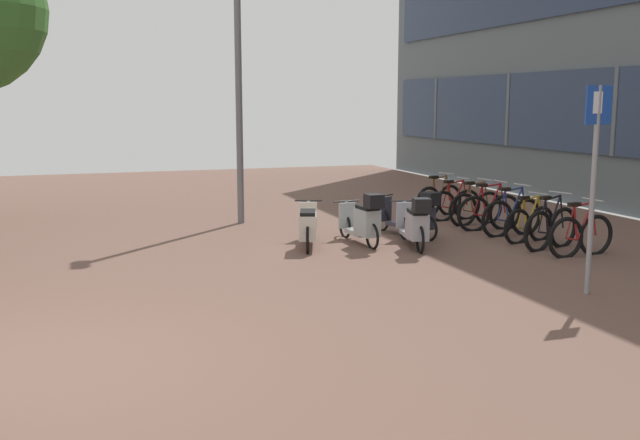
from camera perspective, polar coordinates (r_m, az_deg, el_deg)
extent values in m
cube|color=brown|center=(8.82, 12.29, -7.87)|extent=(14.40, 40.00, 0.05)
cube|color=#576065|center=(17.88, 22.39, 7.93)|extent=(0.10, 0.12, 2.01)
cube|color=#576065|center=(21.27, 14.72, 8.44)|extent=(0.10, 0.12, 2.01)
cube|color=#576065|center=(24.93, 9.21, 8.71)|extent=(0.10, 0.12, 2.01)
torus|color=black|center=(12.57, 18.90, -1.37)|extent=(0.72, 0.11, 0.72)
torus|color=black|center=(13.00, 21.00, -1.15)|extent=(0.72, 0.11, 0.72)
cylinder|color=maroon|center=(12.79, 20.24, -0.09)|extent=(0.31, 0.05, 0.63)
cylinder|color=maroon|center=(12.66, 19.60, -0.26)|extent=(0.14, 0.04, 0.57)
cylinder|color=maroon|center=(12.71, 20.15, 1.15)|extent=(0.39, 0.06, 0.08)
cylinder|color=maroon|center=(12.66, 19.30, -1.44)|extent=(0.25, 0.04, 0.08)
cylinder|color=maroon|center=(12.58, 19.20, -0.18)|extent=(0.17, 0.03, 0.53)
cylinder|color=maroon|center=(12.92, 20.89, 0.07)|extent=(0.15, 0.04, 0.57)
cube|color=black|center=(12.58, 19.51, 1.18)|extent=(0.22, 0.10, 0.06)
cylinder|color=#ADADB2|center=(12.83, 20.79, 1.52)|extent=(0.05, 0.48, 0.02)
torus|color=black|center=(12.96, 16.91, -0.90)|extent=(0.74, 0.28, 0.75)
torus|color=black|center=(13.50, 18.70, -0.59)|extent=(0.74, 0.28, 0.75)
cylinder|color=black|center=(13.24, 18.06, 0.44)|extent=(0.33, 0.13, 0.66)
cylinder|color=black|center=(13.08, 17.52, 0.25)|extent=(0.15, 0.07, 0.60)
cylinder|color=black|center=(13.16, 17.98, 1.69)|extent=(0.41, 0.15, 0.09)
cylinder|color=black|center=(13.07, 17.26, -0.95)|extent=(0.26, 0.10, 0.08)
cylinder|color=black|center=(12.98, 17.17, 0.31)|extent=(0.17, 0.07, 0.55)
cylinder|color=black|center=(13.41, 18.61, 0.62)|extent=(0.16, 0.07, 0.60)
cube|color=black|center=(12.99, 17.44, 1.69)|extent=(0.24, 0.15, 0.06)
cylinder|color=#ADADB2|center=(13.31, 18.53, 2.07)|extent=(0.16, 0.47, 0.02)
torus|color=black|center=(13.55, 15.38, -0.54)|extent=(0.68, 0.21, 0.68)
torus|color=black|center=(14.01, 17.12, -0.31)|extent=(0.68, 0.21, 0.68)
cylinder|color=#BF8D1C|center=(13.79, 16.48, 0.60)|extent=(0.31, 0.10, 0.59)
cylinder|color=#BF8D1C|center=(13.65, 15.95, 0.44)|extent=(0.14, 0.06, 0.54)
cylinder|color=#BF8D1C|center=(13.71, 16.40, 1.69)|extent=(0.38, 0.12, 0.08)
cylinder|color=#BF8D1C|center=(13.64, 15.71, -0.59)|extent=(0.24, 0.08, 0.07)
cylinder|color=#BF8D1C|center=(13.56, 15.62, 0.50)|extent=(0.16, 0.06, 0.49)
cylinder|color=#BF8D1C|center=(13.93, 17.02, 0.76)|extent=(0.15, 0.06, 0.54)
cube|color=black|center=(13.57, 15.87, 1.71)|extent=(0.23, 0.14, 0.06)
cylinder|color=#ADADB2|center=(13.84, 16.93, 2.03)|extent=(0.13, 0.47, 0.02)
torus|color=black|center=(14.12, 13.88, 0.04)|extent=(0.75, 0.15, 0.75)
torus|color=black|center=(14.57, 16.01, 0.23)|extent=(0.75, 0.15, 0.75)
cylinder|color=navy|center=(14.35, 15.22, 1.21)|extent=(0.34, 0.07, 0.65)
cylinder|color=navy|center=(14.22, 14.57, 1.06)|extent=(0.15, 0.05, 0.59)
cylinder|color=navy|center=(14.28, 15.10, 2.37)|extent=(0.43, 0.08, 0.09)
cylinder|color=navy|center=(14.21, 14.29, -0.03)|extent=(0.27, 0.06, 0.08)
cylinder|color=navy|center=(14.13, 14.16, 1.13)|extent=(0.18, 0.04, 0.54)
cylinder|color=navy|center=(14.49, 15.88, 1.36)|extent=(0.16, 0.05, 0.59)
cube|color=black|center=(14.14, 14.45, 2.39)|extent=(0.23, 0.11, 0.06)
cylinder|color=#ADADB2|center=(14.41, 15.75, 2.70)|extent=(0.07, 0.48, 0.02)
torus|color=black|center=(14.67, 12.09, 0.45)|extent=(0.75, 0.10, 0.75)
torus|color=black|center=(15.03, 14.45, 0.57)|extent=(0.75, 0.10, 0.75)
cylinder|color=maroon|center=(14.85, 13.56, 1.56)|extent=(0.35, 0.05, 0.66)
cylinder|color=maroon|center=(14.74, 12.85, 1.43)|extent=(0.15, 0.04, 0.60)
cylinder|color=maroon|center=(14.78, 13.42, 2.68)|extent=(0.43, 0.05, 0.09)
cylinder|color=maroon|center=(14.74, 12.55, 0.38)|extent=(0.28, 0.04, 0.08)
cylinder|color=maroon|center=(14.67, 12.40, 1.51)|extent=(0.18, 0.03, 0.55)
cylinder|color=maroon|center=(14.95, 14.29, 1.68)|extent=(0.16, 0.04, 0.60)
cube|color=black|center=(14.67, 12.70, 2.72)|extent=(0.22, 0.10, 0.06)
cylinder|color=#ADADB2|center=(14.88, 14.13, 2.99)|extent=(0.04, 0.48, 0.02)
torus|color=black|center=(15.25, 11.27, 0.77)|extent=(0.73, 0.15, 0.72)
torus|color=black|center=(15.65, 13.19, 0.92)|extent=(0.73, 0.15, 0.72)
cylinder|color=brown|center=(15.45, 12.47, 1.81)|extent=(0.32, 0.07, 0.63)
cylinder|color=brown|center=(15.34, 11.88, 1.69)|extent=(0.14, 0.05, 0.58)
cylinder|color=brown|center=(15.39, 12.35, 2.86)|extent=(0.40, 0.08, 0.08)
cylinder|color=brown|center=(15.33, 11.64, 0.71)|extent=(0.26, 0.06, 0.08)
cylinder|color=brown|center=(15.26, 11.52, 1.75)|extent=(0.17, 0.04, 0.53)
cylinder|color=brown|center=(15.57, 13.06, 1.94)|extent=(0.15, 0.05, 0.58)
cube|color=black|center=(15.26, 11.77, 2.89)|extent=(0.23, 0.11, 0.06)
cylinder|color=#ADADB2|center=(15.50, 12.93, 3.16)|extent=(0.08, 0.48, 0.02)
torus|color=black|center=(15.77, 9.68, 1.05)|extent=(0.70, 0.12, 0.70)
torus|color=black|center=(16.13, 11.58, 1.17)|extent=(0.70, 0.12, 0.70)
cylinder|color=maroon|center=(15.95, 10.86, 2.02)|extent=(0.32, 0.06, 0.61)
cylinder|color=maroon|center=(15.85, 10.28, 1.90)|extent=(0.14, 0.05, 0.55)
cylinder|color=maroon|center=(15.89, 10.73, 2.99)|extent=(0.39, 0.07, 0.08)
cylinder|color=maroon|center=(15.84, 10.04, 0.99)|extent=(0.25, 0.05, 0.08)
cylinder|color=maroon|center=(15.78, 9.92, 1.96)|extent=(0.17, 0.04, 0.51)
cylinder|color=maroon|center=(16.06, 11.44, 2.13)|extent=(0.15, 0.04, 0.55)
cube|color=black|center=(15.78, 10.16, 3.02)|extent=(0.23, 0.11, 0.06)
cylinder|color=#ADADB2|center=(16.00, 11.31, 3.27)|extent=(0.06, 0.48, 0.02)
torus|color=black|center=(16.29, 8.59, 1.38)|extent=(0.72, 0.26, 0.73)
torus|color=black|center=(16.73, 10.23, 1.55)|extent=(0.72, 0.26, 0.73)
cylinder|color=brown|center=(16.52, 9.61, 2.38)|extent=(0.32, 0.12, 0.64)
cylinder|color=brown|center=(16.39, 9.11, 2.26)|extent=(0.14, 0.07, 0.58)
cylinder|color=brown|center=(16.45, 9.50, 3.36)|extent=(0.39, 0.14, 0.08)
cylinder|color=brown|center=(16.37, 8.90, 1.33)|extent=(0.25, 0.09, 0.08)
cylinder|color=brown|center=(16.30, 8.79, 2.31)|extent=(0.17, 0.07, 0.53)
cylinder|color=brown|center=(16.66, 10.11, 2.51)|extent=(0.15, 0.07, 0.58)
cube|color=black|center=(16.32, 9.01, 3.38)|extent=(0.24, 0.14, 0.06)
cylinder|color=#ADADB2|center=(16.58, 10.00, 3.65)|extent=(0.15, 0.47, 0.02)
torus|color=black|center=(12.66, 4.16, -1.31)|extent=(0.07, 0.49, 0.48)
torus|color=black|center=(13.70, 1.99, -0.47)|extent=(0.07, 0.49, 0.48)
cube|color=#A7AFB0|center=(13.18, 3.03, -0.97)|extent=(0.32, 0.67, 0.08)
cube|color=#A7AFB0|center=(12.80, 3.75, -0.20)|extent=(0.33, 0.53, 0.48)
cube|color=black|center=(12.76, 3.77, 0.99)|extent=(0.29, 0.48, 0.06)
cylinder|color=#A7AFB0|center=(13.63, 2.04, 0.50)|extent=(0.08, 0.12, 0.49)
cube|color=#A7AFB0|center=(13.57, 2.17, 0.37)|extent=(0.32, 0.10, 0.48)
cylinder|color=black|center=(13.58, 2.09, 1.49)|extent=(0.52, 0.06, 0.03)
cube|color=black|center=(12.51, 4.30, 1.51)|extent=(0.29, 0.29, 0.24)
torus|color=black|center=(12.26, -0.99, -1.59)|extent=(0.21, 0.49, 0.50)
torus|color=black|center=(13.58, -0.91, -0.51)|extent=(0.21, 0.49, 0.50)
cube|color=beige|center=(12.93, -0.95, -1.12)|extent=(0.51, 0.80, 0.08)
cube|color=beige|center=(12.46, -0.98, -0.51)|extent=(0.48, 0.66, 0.43)
cube|color=black|center=(12.42, -0.98, 0.60)|extent=(0.42, 0.59, 0.06)
cylinder|color=beige|center=(13.52, -0.91, 0.51)|extent=(0.11, 0.14, 0.51)
cube|color=beige|center=(13.45, -0.92, 0.37)|extent=(0.33, 0.18, 0.50)
cylinder|color=black|center=(13.46, -0.92, 1.55)|extent=(0.50, 0.20, 0.03)
torus|color=black|center=(12.39, 7.93, -1.56)|extent=(0.16, 0.50, 0.51)
torus|color=black|center=(13.64, 6.63, -0.53)|extent=(0.16, 0.50, 0.51)
cube|color=#ACAAB4|center=(13.02, 7.25, -1.12)|extent=(0.44, 0.78, 0.08)
cube|color=#ACAAB4|center=(12.58, 7.70, -0.47)|extent=(0.42, 0.63, 0.44)
cube|color=black|center=(12.54, 7.72, 0.66)|extent=(0.37, 0.57, 0.06)
cylinder|color=#ACAAB4|center=(13.58, 6.67, 0.49)|extent=(0.10, 0.13, 0.51)
cube|color=#ACAAB4|center=(13.51, 6.74, 0.35)|extent=(0.33, 0.15, 0.50)
cylinder|color=black|center=(13.52, 6.71, 1.53)|extent=(0.51, 0.15, 0.03)
cube|color=black|center=(12.24, 8.05, 1.16)|extent=(0.34, 0.34, 0.24)
torus|color=black|center=(13.53, 8.55, -0.68)|extent=(0.19, 0.49, 0.49)
torus|color=black|center=(14.49, 4.84, 0.05)|extent=(0.19, 0.49, 0.49)
cube|color=#353443|center=(14.00, 6.63, -0.39)|extent=(0.49, 0.80, 0.08)
cube|color=#353443|center=(13.67, 7.86, 0.21)|extent=(0.46, 0.65, 0.41)
cube|color=black|center=(13.63, 7.88, 1.19)|extent=(0.40, 0.59, 0.06)
cylinder|color=#353443|center=(14.43, 4.92, 1.00)|extent=(0.10, 0.13, 0.50)
cube|color=#353443|center=(14.38, 5.12, 0.87)|extent=(0.33, 0.17, 0.49)
cylinder|color=black|center=(14.38, 5.00, 1.95)|extent=(0.51, 0.18, 0.03)
cube|color=black|center=(13.41, 8.76, 1.68)|extent=(0.35, 0.35, 0.24)
cylinder|color=gray|center=(10.14, 20.81, 2.11)|extent=(0.07, 0.07, 2.76)
cube|color=#1E47AC|center=(10.06, 21.23, 8.50)|extent=(0.40, 0.02, 0.50)
cube|color=white|center=(10.03, 21.16, 8.68)|extent=(0.14, 0.01, 0.28)
cylinder|color=slate|center=(15.24, -6.47, 10.61)|extent=(0.14, 0.14, 5.81)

